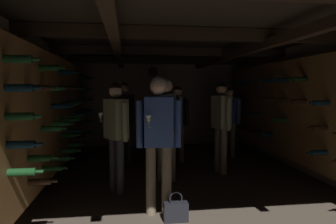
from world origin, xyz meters
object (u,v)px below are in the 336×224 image
at_px(person_guest_far_right, 229,116).
at_px(person_guest_far_left, 125,116).
at_px(person_guest_rear_center, 177,117).
at_px(wine_crate_stack, 162,141).
at_px(person_guest_near_left, 159,132).
at_px(person_guest_mid_right, 221,119).
at_px(handbag, 176,211).
at_px(person_host_center, 166,120).
at_px(display_bottle, 163,123).
at_px(person_guest_mid_left, 116,127).

xyz_separation_m(person_guest_far_right, person_guest_far_left, (-2.30, -0.55, 0.07)).
bearing_deg(person_guest_rear_center, wine_crate_stack, 106.07).
bearing_deg(person_guest_near_left, wine_crate_stack, 82.61).
xyz_separation_m(person_guest_mid_right, handbag, (-1.13, -1.86, -0.87)).
height_order(person_host_center, person_guest_far_right, person_host_center).
bearing_deg(person_guest_near_left, person_guest_far_right, 56.45).
bearing_deg(person_guest_far_right, person_host_center, -136.15).
bearing_deg(handbag, person_guest_far_right, 60.94).
height_order(display_bottle, person_guest_far_left, person_guest_far_left).
height_order(wine_crate_stack, person_guest_far_left, person_guest_far_left).
bearing_deg(wine_crate_stack, person_guest_far_right, -20.81).
distance_m(wine_crate_stack, person_guest_far_right, 1.67).
bearing_deg(person_guest_mid_right, person_guest_mid_left, -156.27).
relative_size(person_guest_far_left, person_guest_near_left, 0.99).
distance_m(wine_crate_stack, person_guest_mid_left, 2.83).
bearing_deg(person_guest_mid_right, person_guest_far_right, 64.44).
bearing_deg(person_guest_far_left, handbag, -76.83).
distance_m(person_guest_far_right, person_guest_rear_center, 1.24).
bearing_deg(person_host_center, person_guest_mid_right, 18.28).
relative_size(person_guest_near_left, person_guest_mid_right, 1.02).
relative_size(person_guest_mid_left, person_guest_mid_right, 0.98).
height_order(wine_crate_stack, person_guest_mid_left, person_guest_mid_left).
bearing_deg(person_host_center, person_guest_far_left, 124.00).
xyz_separation_m(person_guest_near_left, handbag, (0.17, -0.24, -0.90)).
bearing_deg(handbag, person_guest_far_left, 103.17).
height_order(person_guest_far_left, person_guest_near_left, person_guest_near_left).
bearing_deg(wine_crate_stack, person_guest_mid_right, -63.88).
height_order(display_bottle, person_guest_rear_center, person_guest_rear_center).
relative_size(display_bottle, person_guest_near_left, 0.21).
relative_size(display_bottle, person_host_center, 0.21).
bearing_deg(handbag, wine_crate_stack, 85.81).
xyz_separation_m(person_host_center, person_guest_far_left, (-0.68, 1.01, -0.02)).
relative_size(wine_crate_stack, person_guest_far_left, 0.36).
height_order(person_guest_far_right, person_guest_near_left, person_guest_near_left).
height_order(person_guest_far_right, person_guest_mid_right, person_guest_mid_right).
distance_m(person_guest_far_left, person_guest_mid_left, 1.48).
height_order(wine_crate_stack, person_guest_mid_right, person_guest_mid_right).
distance_m(person_host_center, person_guest_mid_right, 1.10).
relative_size(display_bottle, handbag, 1.01).
bearing_deg(display_bottle, person_guest_far_left, -128.33).
height_order(wine_crate_stack, handbag, wine_crate_stack).
bearing_deg(person_host_center, person_guest_rear_center, 72.85).
xyz_separation_m(display_bottle, person_guest_mid_left, (-1.01, -2.60, 0.24)).
bearing_deg(wine_crate_stack, display_bottle, 43.14).
bearing_deg(person_guest_mid_right, person_host_center, -161.72).
xyz_separation_m(person_guest_near_left, person_guest_mid_right, (1.30, 1.63, -0.02)).
relative_size(person_guest_near_left, person_guest_rear_center, 1.06).
relative_size(person_guest_near_left, handbag, 4.80).
xyz_separation_m(wine_crate_stack, person_guest_mid_right, (0.86, -1.76, 0.69)).
bearing_deg(handbag, person_guest_mid_left, 123.86).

